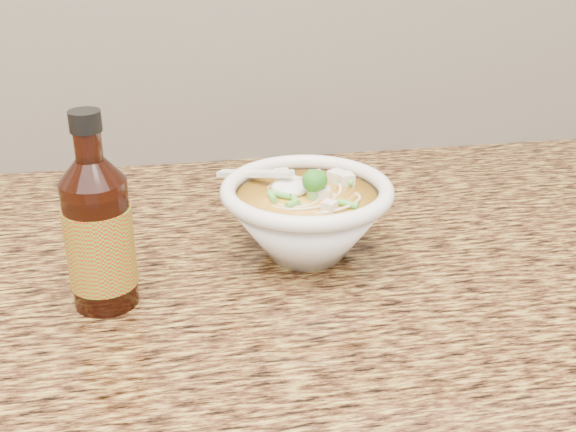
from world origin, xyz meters
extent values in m
cube|color=olive|center=(0.00, 1.68, 0.88)|extent=(4.00, 0.68, 0.04)
cylinder|color=white|center=(0.21, 1.68, 0.90)|extent=(0.07, 0.07, 0.01)
torus|color=white|center=(0.21, 1.68, 0.97)|extent=(0.18, 0.18, 0.02)
torus|color=beige|center=(0.21, 1.70, 0.97)|extent=(0.09, 0.09, 0.00)
torus|color=beige|center=(0.20, 1.68, 0.97)|extent=(0.11, 0.11, 0.00)
torus|color=beige|center=(0.21, 1.70, 0.97)|extent=(0.07, 0.07, 0.00)
torus|color=beige|center=(0.20, 1.67, 0.96)|extent=(0.10, 0.10, 0.00)
torus|color=beige|center=(0.20, 1.68, 0.96)|extent=(0.11, 0.11, 0.00)
torus|color=beige|center=(0.21, 1.69, 0.96)|extent=(0.11, 0.11, 0.00)
cube|color=silver|center=(0.23, 1.70, 0.97)|extent=(0.02, 0.02, 0.01)
cube|color=silver|center=(0.18, 1.69, 0.97)|extent=(0.02, 0.02, 0.01)
cube|color=silver|center=(0.23, 1.72, 0.97)|extent=(0.01, 0.01, 0.01)
cube|color=silver|center=(0.23, 1.72, 0.97)|extent=(0.02, 0.02, 0.01)
cube|color=silver|center=(0.23, 1.71, 0.97)|extent=(0.02, 0.02, 0.01)
cube|color=silver|center=(0.19, 1.71, 0.97)|extent=(0.02, 0.02, 0.01)
cube|color=silver|center=(0.25, 1.66, 0.97)|extent=(0.01, 0.01, 0.01)
cube|color=silver|center=(0.23, 1.67, 0.97)|extent=(0.02, 0.02, 0.01)
ellipsoid|color=#196014|center=(0.21, 1.67, 0.99)|extent=(0.03, 0.03, 0.03)
cylinder|color=#5CC049|center=(0.24, 1.70, 0.97)|extent=(0.02, 0.02, 0.01)
cylinder|color=#5CC049|center=(0.26, 1.71, 0.97)|extent=(0.02, 0.02, 0.01)
cylinder|color=#5CC049|center=(0.22, 1.65, 0.97)|extent=(0.02, 0.01, 0.01)
cylinder|color=#5CC049|center=(0.23, 1.72, 0.97)|extent=(0.01, 0.02, 0.01)
cylinder|color=#5CC049|center=(0.22, 1.71, 0.97)|extent=(0.02, 0.02, 0.01)
cylinder|color=#5CC049|center=(0.23, 1.65, 0.97)|extent=(0.01, 0.02, 0.01)
cylinder|color=#5CC049|center=(0.18, 1.72, 0.97)|extent=(0.01, 0.02, 0.01)
cylinder|color=#5CC049|center=(0.17, 1.68, 0.97)|extent=(0.02, 0.02, 0.01)
ellipsoid|color=white|center=(0.19, 1.69, 0.97)|extent=(0.04, 0.04, 0.01)
cube|color=white|center=(0.16, 1.73, 0.98)|extent=(0.08, 0.08, 0.03)
cylinder|color=black|center=(0.00, 1.62, 0.96)|extent=(0.08, 0.08, 0.13)
cylinder|color=black|center=(0.00, 1.62, 1.06)|extent=(0.03, 0.03, 0.03)
cylinder|color=black|center=(0.00, 1.62, 1.08)|extent=(0.04, 0.04, 0.02)
cylinder|color=red|center=(0.00, 1.62, 0.96)|extent=(0.08, 0.08, 0.08)
camera|label=1|loc=(0.07, 1.01, 1.27)|focal=45.00mm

